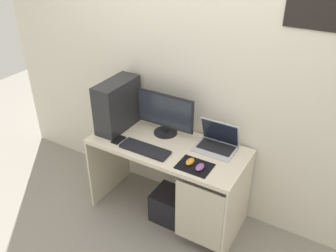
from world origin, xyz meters
TOP-DOWN VIEW (x-y plane):
  - ground_plane at (0.00, 0.00)m, footprint 8.00×8.00m
  - wall_back at (0.00, 0.33)m, footprint 4.00×0.05m
  - desk at (0.02, -0.01)m, footprint 1.31×0.59m
  - pc_tower at (-0.53, 0.03)m, footprint 0.19×0.45m
  - monitor at (-0.11, 0.14)m, footprint 0.53×0.20m
  - laptop at (0.36, 0.16)m, footprint 0.33×0.25m
  - keyboard at (-0.12, -0.16)m, footprint 0.42×0.14m
  - mousepad at (0.32, -0.15)m, footprint 0.26×0.20m
  - mouse_left at (0.28, -0.14)m, footprint 0.06×0.10m
  - mouse_right at (0.37, -0.17)m, footprint 0.06×0.10m
  - cell_phone at (-0.39, -0.15)m, footprint 0.07×0.13m
  - subwoofer at (0.04, -0.05)m, footprint 0.28×0.28m

SIDE VIEW (x-z plane):
  - ground_plane at x=0.00m, z-range 0.00..0.00m
  - subwoofer at x=0.04m, z-range 0.00..0.28m
  - desk at x=0.02m, z-range 0.21..0.95m
  - mousepad at x=0.32m, z-range 0.74..0.74m
  - cell_phone at x=-0.39m, z-range 0.74..0.75m
  - keyboard at x=-0.12m, z-range 0.74..0.76m
  - mouse_left at x=0.28m, z-range 0.74..0.78m
  - mouse_right at x=0.37m, z-range 0.74..0.78m
  - laptop at x=0.36m, z-range 0.67..0.91m
  - monitor at x=-0.11m, z-range 0.74..1.12m
  - pc_tower at x=-0.53m, z-range 0.74..1.18m
  - wall_back at x=0.00m, z-range 0.00..2.60m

